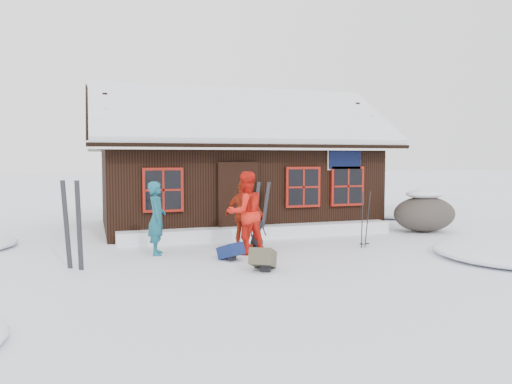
{
  "coord_description": "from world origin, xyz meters",
  "views": [
    {
      "loc": [
        -2.83,
        -10.42,
        2.19
      ],
      "look_at": [
        1.15,
        1.63,
        1.3
      ],
      "focal_mm": 35.0,
      "sensor_mm": 36.0,
      "label": 1
    }
  ],
  "objects_px": {
    "boulder": "(424,213)",
    "backpack_olive": "(263,262)",
    "skier_orange_right": "(244,215)",
    "backpack_blue": "(231,254)",
    "ski_poles": "(365,220)",
    "skier_teal": "(157,218)",
    "skier_crouched": "(257,229)",
    "skier_orange_left": "(246,213)"
  },
  "relations": [
    {
      "from": "boulder",
      "to": "backpack_olive",
      "type": "xyz_separation_m",
      "value": [
        -6.15,
        -3.27,
        -0.4
      ]
    },
    {
      "from": "skier_orange_right",
      "to": "backpack_blue",
      "type": "xyz_separation_m",
      "value": [
        -0.63,
        -1.1,
        -0.7
      ]
    },
    {
      "from": "ski_poles",
      "to": "backpack_blue",
      "type": "xyz_separation_m",
      "value": [
        -3.5,
        -0.46,
        -0.53
      ]
    },
    {
      "from": "skier_teal",
      "to": "skier_orange_right",
      "type": "bearing_deg",
      "value": -81.11
    },
    {
      "from": "skier_orange_right",
      "to": "boulder",
      "type": "distance_m",
      "value": 5.96
    },
    {
      "from": "skier_crouched",
      "to": "backpack_olive",
      "type": "distance_m",
      "value": 2.47
    },
    {
      "from": "skier_teal",
      "to": "boulder",
      "type": "distance_m",
      "value": 7.98
    },
    {
      "from": "boulder",
      "to": "backpack_blue",
      "type": "height_order",
      "value": "boulder"
    },
    {
      "from": "skier_teal",
      "to": "skier_orange_right",
      "type": "xyz_separation_m",
      "value": [
        2.05,
        0.0,
        0.01
      ]
    },
    {
      "from": "backpack_olive",
      "to": "skier_teal",
      "type": "bearing_deg",
      "value": 159.7
    },
    {
      "from": "skier_orange_left",
      "to": "skier_orange_right",
      "type": "bearing_deg",
      "value": -114.97
    },
    {
      "from": "backpack_blue",
      "to": "skier_teal",
      "type": "bearing_deg",
      "value": 113.89
    },
    {
      "from": "skier_crouched",
      "to": "boulder",
      "type": "relative_size",
      "value": 0.48
    },
    {
      "from": "skier_orange_left",
      "to": "skier_teal",
      "type": "bearing_deg",
      "value": -26.66
    },
    {
      "from": "skier_orange_right",
      "to": "boulder",
      "type": "height_order",
      "value": "skier_orange_right"
    },
    {
      "from": "skier_orange_right",
      "to": "backpack_blue",
      "type": "bearing_deg",
      "value": 102.39
    },
    {
      "from": "skier_orange_right",
      "to": "ski_poles",
      "type": "height_order",
      "value": "skier_orange_right"
    },
    {
      "from": "skier_teal",
      "to": "backpack_blue",
      "type": "xyz_separation_m",
      "value": [
        1.41,
        -1.1,
        -0.69
      ]
    },
    {
      "from": "skier_teal",
      "to": "backpack_blue",
      "type": "height_order",
      "value": "skier_teal"
    },
    {
      "from": "ski_poles",
      "to": "backpack_olive",
      "type": "relative_size",
      "value": 2.39
    },
    {
      "from": "skier_orange_left",
      "to": "boulder",
      "type": "xyz_separation_m",
      "value": [
        5.98,
        1.58,
        -0.38
      ]
    },
    {
      "from": "boulder",
      "to": "backpack_blue",
      "type": "bearing_deg",
      "value": -161.65
    },
    {
      "from": "skier_orange_right",
      "to": "boulder",
      "type": "bearing_deg",
      "value": -127.56
    },
    {
      "from": "skier_orange_left",
      "to": "skier_orange_right",
      "type": "xyz_separation_m",
      "value": [
        0.12,
        0.52,
        -0.11
      ]
    },
    {
      "from": "skier_orange_left",
      "to": "backpack_olive",
      "type": "height_order",
      "value": "skier_orange_left"
    },
    {
      "from": "boulder",
      "to": "backpack_olive",
      "type": "height_order",
      "value": "boulder"
    },
    {
      "from": "boulder",
      "to": "backpack_olive",
      "type": "relative_size",
      "value": 3.22
    },
    {
      "from": "skier_orange_right",
      "to": "backpack_olive",
      "type": "xyz_separation_m",
      "value": [
        -0.29,
        -2.22,
        -0.67
      ]
    },
    {
      "from": "skier_teal",
      "to": "skier_crouched",
      "type": "relative_size",
      "value": 1.82
    },
    {
      "from": "skier_teal",
      "to": "ski_poles",
      "type": "relative_size",
      "value": 1.18
    },
    {
      "from": "skier_teal",
      "to": "backpack_olive",
      "type": "relative_size",
      "value": 2.82
    },
    {
      "from": "skier_orange_left",
      "to": "ski_poles",
      "type": "distance_m",
      "value": 3.01
    },
    {
      "from": "skier_orange_right",
      "to": "backpack_olive",
      "type": "bearing_deg",
      "value": 124.72
    },
    {
      "from": "ski_poles",
      "to": "backpack_blue",
      "type": "relative_size",
      "value": 2.86
    },
    {
      "from": "skier_orange_left",
      "to": "backpack_olive",
      "type": "distance_m",
      "value": 1.87
    },
    {
      "from": "skier_orange_left",
      "to": "skier_crouched",
      "type": "distance_m",
      "value": 0.96
    },
    {
      "from": "boulder",
      "to": "skier_teal",
      "type": "bearing_deg",
      "value": -172.39
    },
    {
      "from": "backpack_olive",
      "to": "skier_orange_left",
      "type": "bearing_deg",
      "value": 115.63
    },
    {
      "from": "skier_teal",
      "to": "backpack_olive",
      "type": "distance_m",
      "value": 2.9
    },
    {
      "from": "backpack_blue",
      "to": "backpack_olive",
      "type": "distance_m",
      "value": 1.17
    },
    {
      "from": "skier_teal",
      "to": "ski_poles",
      "type": "bearing_deg",
      "value": -88.63
    },
    {
      "from": "backpack_blue",
      "to": "backpack_olive",
      "type": "bearing_deg",
      "value": -101.39
    }
  ]
}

